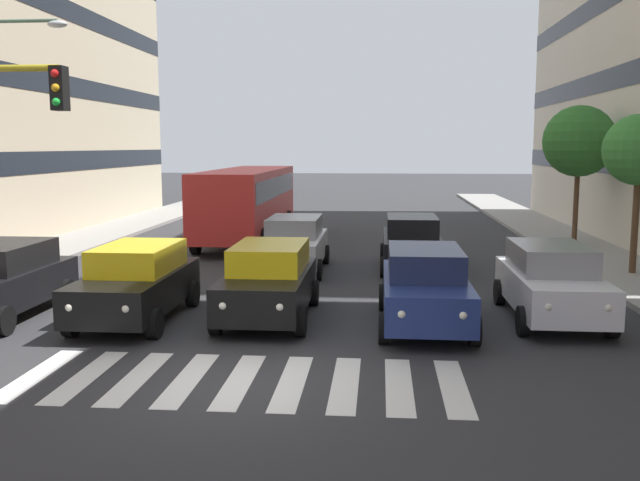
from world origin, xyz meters
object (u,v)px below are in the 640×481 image
(street_tree_1, at_px, (640,151))
(street_tree_2, at_px, (579,142))
(car_1, at_px, (425,287))
(car_row2_1, at_px, (412,242))
(bus_behind_traffic, at_px, (248,197))
(car_row2_0, at_px, (294,243))
(car_2, at_px, (269,281))
(car_3, at_px, (137,282))
(car_4, at_px, (0,280))
(car_0, at_px, (551,281))

(street_tree_1, height_order, street_tree_2, street_tree_2)
(car_1, relative_size, car_row2_1, 1.00)
(car_row2_1, bearing_deg, bus_behind_traffic, -43.24)
(car_row2_1, bearing_deg, street_tree_2, -139.56)
(street_tree_1, bearing_deg, car_row2_0, -1.39)
(car_row2_1, bearing_deg, car_1, 89.78)
(bus_behind_traffic, bearing_deg, street_tree_1, 152.00)
(car_2, height_order, car_row2_1, same)
(car_2, xyz_separation_m, car_row2_1, (-3.57, -6.71, 0.00))
(car_row2_0, bearing_deg, car_3, 66.77)
(street_tree_2, bearing_deg, car_4, 38.02)
(car_3, relative_size, street_tree_2, 0.82)
(car_3, xyz_separation_m, car_row2_1, (-6.56, -7.12, 0.00))
(car_3, bearing_deg, street_tree_1, -154.50)
(car_row2_0, distance_m, street_tree_1, 10.78)
(car_0, xyz_separation_m, car_row2_0, (6.64, -5.65, 0.00))
(car_0, xyz_separation_m, bus_behind_traffic, (9.45, -12.40, 0.97))
(car_0, height_order, street_tree_2, street_tree_2)
(car_1, distance_m, street_tree_1, 9.58)
(car_1, bearing_deg, bus_behind_traffic, -63.76)
(car_0, distance_m, street_tree_2, 12.91)
(car_3, distance_m, street_tree_2, 18.69)
(car_0, bearing_deg, car_2, 4.23)
(car_0, distance_m, car_4, 12.71)
(car_1, distance_m, car_3, 6.53)
(car_3, bearing_deg, car_row2_0, -113.23)
(street_tree_2, bearing_deg, bus_behind_traffic, -2.10)
(car_row2_1, relative_size, bus_behind_traffic, 0.42)
(car_1, height_order, car_4, same)
(car_1, relative_size, car_row2_0, 1.00)
(car_2, bearing_deg, bus_behind_traffic, -76.93)
(car_2, relative_size, street_tree_1, 0.93)
(street_tree_1, bearing_deg, car_2, 29.97)
(car_2, distance_m, street_tree_1, 12.12)
(car_4, xyz_separation_m, car_row2_1, (-9.79, -7.19, 0.00))
(car_1, bearing_deg, street_tree_2, -117.67)
(car_0, height_order, car_row2_1, same)
(car_3, distance_m, bus_behind_traffic, 13.32)
(car_1, xyz_separation_m, car_row2_0, (3.72, -6.49, 0.00))
(car_1, xyz_separation_m, car_2, (3.54, -0.37, 0.00))
(car_4, xyz_separation_m, street_tree_1, (-16.41, -6.35, 2.94))
(car_1, xyz_separation_m, bus_behind_traffic, (6.53, -13.25, 0.97))
(car_2, xyz_separation_m, car_row2_0, (0.18, -6.13, 0.00))
(car_3, relative_size, car_row2_0, 1.00)
(car_row2_0, distance_m, street_tree_2, 12.58)
(car_4, distance_m, street_tree_1, 17.83)
(bus_behind_traffic, bearing_deg, car_2, 103.07)
(car_0, xyz_separation_m, street_tree_2, (-3.77, -11.92, 3.25))
(car_4, relative_size, bus_behind_traffic, 0.42)
(car_1, relative_size, car_3, 1.00)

